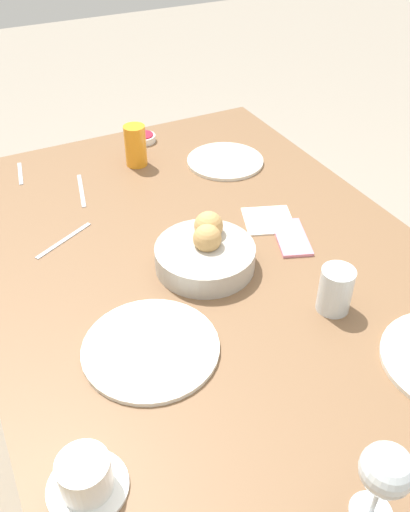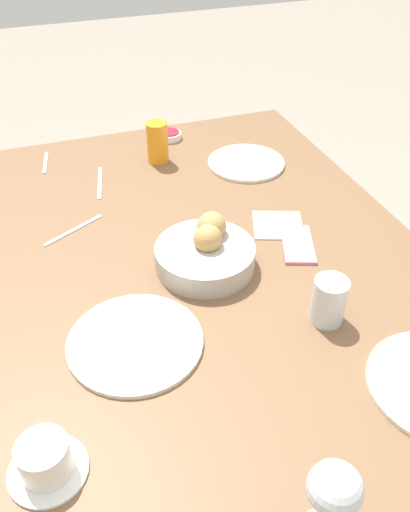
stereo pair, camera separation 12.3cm
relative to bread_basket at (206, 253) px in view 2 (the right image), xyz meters
The scene contains 15 objects.
ground_plane 0.78m from the bread_basket, 145.13° to the right, with size 10.00×10.00×0.00m, color gray.
dining_table 0.12m from the bread_basket, 145.13° to the right, with size 1.54×1.03×0.74m.
bread_basket is the anchor object (origin of this frame).
plate_near_right 0.49m from the bread_basket, 33.73° to the right, with size 0.23×0.23×0.01m.
plate_far_center 0.28m from the bread_basket, 131.12° to the left, with size 0.27×0.27×0.01m.
juice_glass 0.52m from the bread_basket, ahead, with size 0.06×0.06×0.12m.
water_tumbler 0.30m from the bread_basket, 145.08° to the right, with size 0.07×0.07×0.10m.
wine_glass 0.63m from the bread_basket, behind, with size 0.08×0.08×0.16m.
coffee_cup 0.57m from the bread_basket, 134.82° to the left, with size 0.13×0.13×0.07m.
jam_bowl_berry 0.66m from the bread_basket, ahead, with size 0.08×0.08×0.03m.
fork_silver 0.36m from the bread_basket, 48.24° to the left, with size 0.09×0.16×0.00m.
knife_silver 0.48m from the bread_basket, 19.93° to the left, with size 0.17×0.05×0.00m.
spoon_coffee 0.69m from the bread_basket, 25.44° to the left, with size 0.13×0.03×0.00m.
napkin 0.24m from the bread_basket, 68.96° to the right, with size 0.16×0.16×0.00m.
cell_phone 0.24m from the bread_basket, 91.10° to the right, with size 0.17×0.12×0.01m.
Camera 2 is at (-0.90, 0.34, 1.54)m, focal length 38.00 mm.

